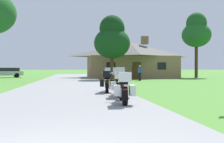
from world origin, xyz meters
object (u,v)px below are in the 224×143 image
Objects in this scene: motorcycle_orange_nearest_to_camera at (123,88)px; tree_by_lodge_front at (112,39)px; bystander_blue_shirt_near_lodge at (140,72)px; motorcycle_green_farthest_in_row at (107,82)px; tree_right_of_lodge at (196,32)px; parked_silver_suv_far_left at (6,72)px; motorcycle_red_second_in_row at (118,84)px.

motorcycle_orange_nearest_to_camera is 0.28× the size of tree_by_lodge_front.
motorcycle_orange_nearest_to_camera is 1.25× the size of bystander_blue_shirt_near_lodge.
tree_by_lodge_front is at bearing 89.14° from motorcycle_green_farthest_in_row.
tree_right_of_lodge reaches higher than motorcycle_orange_nearest_to_camera.
tree_right_of_lodge is 1.86× the size of parked_silver_suv_far_left.
tree_right_of_lodge is at bearing 65.13° from motorcycle_orange_nearest_to_camera.
motorcycle_orange_nearest_to_camera is 0.42× the size of parked_silver_suv_far_left.
bystander_blue_shirt_near_lodge is 20.36m from parked_silver_suv_far_left.
bystander_blue_shirt_near_lodge is 0.23× the size of tree_by_lodge_front.
motorcycle_green_farthest_in_row is at bearing -98.72° from tree_by_lodge_front.
motorcycle_orange_nearest_to_camera is 4.80m from motorcycle_green_farthest_in_row.
motorcycle_green_farthest_in_row is 28.57m from parked_silver_suv_far_left.
motorcycle_green_farthest_in_row is 0.28× the size of tree_by_lodge_front.
motorcycle_orange_nearest_to_camera is 31.88m from tree_right_of_lodge.
tree_right_of_lodge reaches higher than bystander_blue_shirt_near_lodge.
tree_by_lodge_front reaches higher than motorcycle_orange_nearest_to_camera.
motorcycle_red_second_in_row is at bearing -174.95° from parked_silver_suv_far_left.
motorcycle_orange_nearest_to_camera is at bearing -91.84° from motorcycle_red_second_in_row.
parked_silver_suv_far_left is at bearing 120.99° from motorcycle_green_farthest_in_row.
motorcycle_red_second_in_row is at bearing -97.01° from tree_by_lodge_front.
tree_right_of_lodge is 1.24× the size of tree_by_lodge_front.
motorcycle_orange_nearest_to_camera is at bearing -82.14° from motorcycle_green_farthest_in_row.
tree_right_of_lodge reaches higher than motorcycle_green_farthest_in_row.
motorcycle_green_farthest_in_row is 27.88m from tree_right_of_lodge.
motorcycle_red_second_in_row is 2.32m from motorcycle_green_farthest_in_row.
motorcycle_orange_nearest_to_camera is 33.04m from parked_silver_suv_far_left.
motorcycle_orange_nearest_to_camera is 1.00× the size of motorcycle_red_second_in_row.
motorcycle_red_second_in_row is at bearing -41.97° from bystander_blue_shirt_near_lodge.
tree_by_lodge_front is at bearing 86.30° from motorcycle_red_second_in_row.
bystander_blue_shirt_near_lodge is at bearing 79.17° from motorcycle_orange_nearest_to_camera.
parked_silver_suv_far_left is at bearing 145.45° from tree_by_lodge_front.
parked_silver_suv_far_left is at bearing -151.38° from bystander_blue_shirt_near_lodge.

